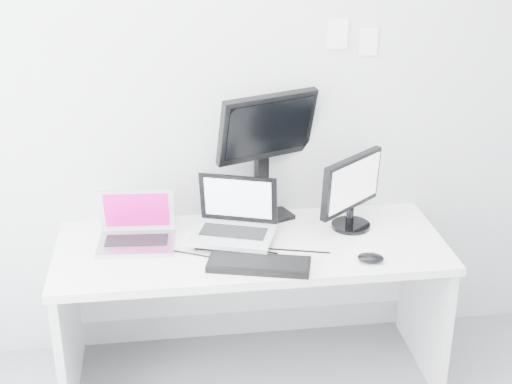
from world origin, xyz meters
TOP-DOWN VIEW (x-y plane):
  - back_wall at (0.00, 1.60)m, footprint 3.60×0.00m
  - desk at (0.00, 1.25)m, footprint 1.80×0.70m
  - macbook at (-0.53, 1.30)m, footprint 0.37×0.29m
  - speaker at (-0.40, 1.46)m, footprint 0.10×0.10m
  - dell_laptop at (-0.08, 1.27)m, footprint 0.44×0.39m
  - rear_monitor at (0.10, 1.52)m, footprint 0.52×0.35m
  - samsung_monitor at (0.50, 1.36)m, footprint 0.44×0.41m
  - keyboard at (0.01, 1.02)m, footprint 0.47×0.27m
  - mouse at (0.50, 1.01)m, footprint 0.14×0.11m
  - wall_note_0 at (0.45, 1.59)m, footprint 0.10×0.00m
  - wall_note_1 at (0.60, 1.59)m, footprint 0.09×0.00m

SIDE VIEW (x-z plane):
  - desk at x=0.00m, z-range 0.00..0.73m
  - keyboard at x=0.01m, z-range 0.73..0.76m
  - mouse at x=0.50m, z-range 0.73..0.77m
  - speaker at x=-0.40m, z-range 0.73..0.89m
  - macbook at x=-0.53m, z-range 0.73..0.99m
  - dell_laptop at x=-0.08m, z-range 0.73..1.04m
  - samsung_monitor at x=0.50m, z-range 0.73..1.11m
  - rear_monitor at x=0.10m, z-range 0.73..1.40m
  - back_wall at x=0.00m, z-range -0.45..3.15m
  - wall_note_1 at x=0.60m, z-range 1.52..1.65m
  - wall_note_0 at x=0.45m, z-range 1.55..1.69m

